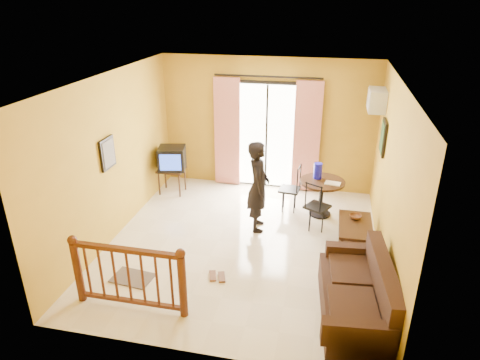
% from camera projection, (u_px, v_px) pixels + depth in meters
% --- Properties ---
extents(ground, '(5.00, 5.00, 0.00)m').
position_uv_depth(ground, '(243.00, 244.00, 7.34)').
color(ground, beige).
rests_on(ground, ground).
extents(room_shell, '(5.00, 5.00, 5.00)m').
position_uv_depth(room_shell, '(243.00, 150.00, 6.66)').
color(room_shell, white).
rests_on(room_shell, ground).
extents(balcony_door, '(2.25, 0.14, 2.46)m').
position_uv_depth(balcony_door, '(266.00, 135.00, 9.04)').
color(balcony_door, black).
rests_on(balcony_door, ground).
extents(tv_table, '(0.54, 0.45, 0.54)m').
position_uv_depth(tv_table, '(172.00, 172.00, 9.05)').
color(tv_table, black).
rests_on(tv_table, ground).
extents(television, '(0.63, 0.59, 0.48)m').
position_uv_depth(television, '(172.00, 158.00, 8.91)').
color(television, black).
rests_on(television, tv_table).
extents(picture_left, '(0.05, 0.42, 0.52)m').
position_uv_depth(picture_left, '(108.00, 153.00, 6.97)').
color(picture_left, black).
rests_on(picture_left, room_shell).
extents(dining_table, '(0.85, 0.85, 0.71)m').
position_uv_depth(dining_table, '(322.00, 188.00, 8.09)').
color(dining_table, black).
rests_on(dining_table, ground).
extents(water_jug, '(0.16, 0.16, 0.30)m').
position_uv_depth(water_jug, '(318.00, 171.00, 8.09)').
color(water_jug, '#1615CC').
rests_on(water_jug, dining_table).
extents(serving_tray, '(0.31, 0.23, 0.02)m').
position_uv_depth(serving_tray, '(333.00, 183.00, 7.90)').
color(serving_tray, white).
rests_on(serving_tray, dining_table).
extents(dining_chairs, '(1.06, 1.12, 0.95)m').
position_uv_depth(dining_chairs, '(301.00, 219.00, 8.14)').
color(dining_chairs, black).
rests_on(dining_chairs, ground).
extents(air_conditioner, '(0.31, 0.60, 0.40)m').
position_uv_depth(air_conditioner, '(377.00, 100.00, 7.82)').
color(air_conditioner, silver).
rests_on(air_conditioner, room_shell).
extents(botanical_print, '(0.05, 0.50, 0.60)m').
position_uv_depth(botanical_print, '(383.00, 137.00, 7.41)').
color(botanical_print, black).
rests_on(botanical_print, room_shell).
extents(coffee_table, '(0.54, 0.97, 0.43)m').
position_uv_depth(coffee_table, '(355.00, 232.00, 7.15)').
color(coffee_table, black).
rests_on(coffee_table, ground).
extents(bowl, '(0.22, 0.22, 0.06)m').
position_uv_depth(bowl, '(355.00, 217.00, 7.26)').
color(bowl, '#56311D').
rests_on(bowl, coffee_table).
extents(sofa, '(0.99, 1.87, 0.86)m').
position_uv_depth(sofa, '(359.00, 297.00, 5.57)').
color(sofa, black).
rests_on(sofa, ground).
extents(standing_person, '(0.51, 0.67, 1.66)m').
position_uv_depth(standing_person, '(258.00, 186.00, 7.51)').
color(standing_person, black).
rests_on(standing_person, ground).
extents(stair_balustrade, '(1.63, 0.13, 1.04)m').
position_uv_depth(stair_balustrade, '(128.00, 273.00, 5.64)').
color(stair_balustrade, '#471E0F').
rests_on(stair_balustrade, ground).
extents(doormat, '(0.64, 0.46, 0.02)m').
position_uv_depth(doormat, '(133.00, 278.00, 6.44)').
color(doormat, '#554A44').
rests_on(doormat, ground).
extents(sandals, '(0.31, 0.27, 0.03)m').
position_uv_depth(sandals, '(217.00, 276.00, 6.47)').
color(sandals, '#56311D').
rests_on(sandals, ground).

